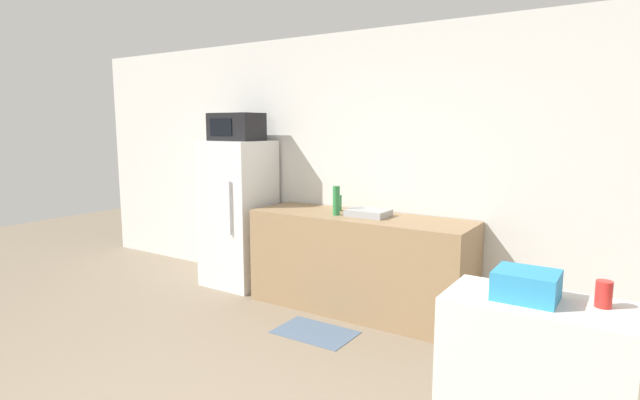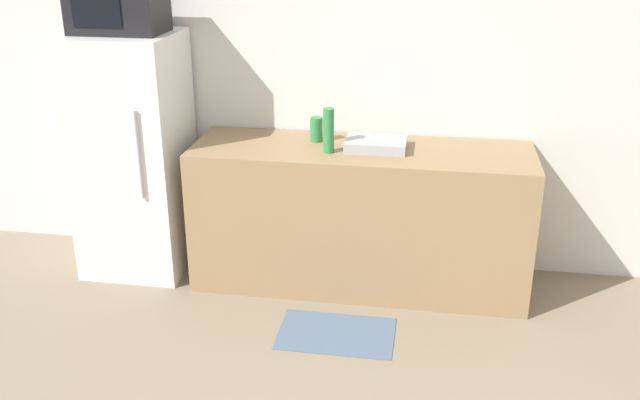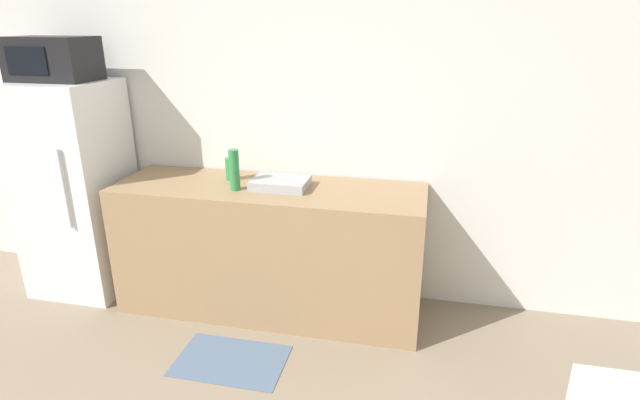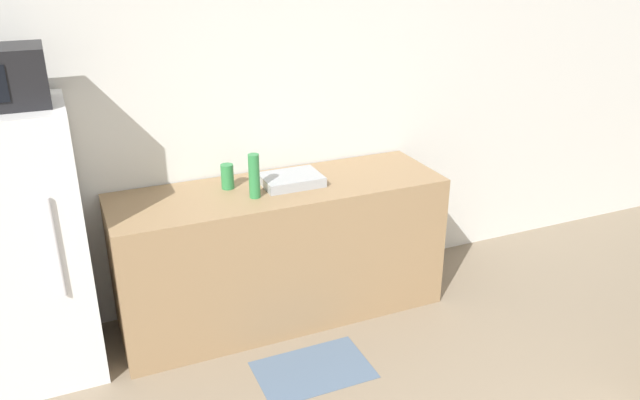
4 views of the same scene
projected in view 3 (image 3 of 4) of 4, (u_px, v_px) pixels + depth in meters
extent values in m
cube|color=silver|center=(283.00, 117.00, 3.49)|extent=(8.00, 0.06, 2.60)
cube|color=silver|center=(76.00, 189.00, 3.64)|extent=(0.65, 0.60, 1.55)
cylinder|color=#B7B7BC|center=(65.00, 189.00, 3.27)|extent=(0.02, 0.02, 0.54)
cube|color=black|center=(53.00, 59.00, 3.32)|extent=(0.54, 0.34, 0.29)
cube|color=black|center=(26.00, 61.00, 3.18)|extent=(0.30, 0.01, 0.17)
cube|color=#937551|center=(270.00, 249.00, 3.45)|extent=(2.07, 0.64, 0.90)
cube|color=#9EA3A8|center=(281.00, 183.00, 3.28)|extent=(0.36, 0.27, 0.06)
cylinder|color=#2D7F42|center=(234.00, 170.00, 3.20)|extent=(0.07, 0.07, 0.27)
cylinder|color=#2D7F42|center=(231.00, 169.00, 3.43)|extent=(0.08, 0.08, 0.15)
cube|color=slate|center=(231.00, 360.00, 3.01)|extent=(0.66, 0.43, 0.01)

